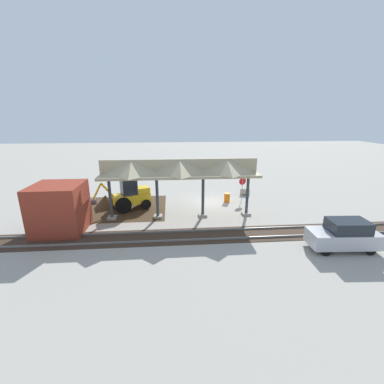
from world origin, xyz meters
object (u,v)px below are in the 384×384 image
(brick_utility_building, at_px, (60,208))
(distant_parked_car, at_px, (344,235))
(backhoe, at_px, (130,196))
(stop_sign, at_px, (242,184))
(concrete_pipe, at_px, (245,192))
(traffic_barrel, at_px, (227,198))

(brick_utility_building, xyz_separation_m, distant_parked_car, (-18.87, 4.37, -0.78))
(backhoe, xyz_separation_m, brick_utility_building, (4.37, 4.24, 0.50))
(stop_sign, xyz_separation_m, distant_parked_car, (-3.74, 10.20, -0.73))
(stop_sign, xyz_separation_m, backhoe, (10.76, 1.60, -0.45))
(concrete_pipe, distance_m, traffic_barrel, 3.23)
(backhoe, height_order, concrete_pipe, backhoe)
(stop_sign, relative_size, brick_utility_building, 0.68)
(brick_utility_building, bearing_deg, stop_sign, -158.92)
(stop_sign, distance_m, brick_utility_building, 16.22)
(backhoe, xyz_separation_m, distant_parked_car, (-14.50, 8.61, -0.28))
(backhoe, distance_m, distant_parked_car, 16.87)
(backhoe, relative_size, distant_parked_car, 1.22)
(traffic_barrel, bearing_deg, backhoe, 7.63)
(backhoe, height_order, traffic_barrel, backhoe)
(stop_sign, relative_size, backhoe, 0.45)
(stop_sign, distance_m, distant_parked_car, 10.89)
(brick_utility_building, height_order, distant_parked_car, brick_utility_building)
(brick_utility_building, relative_size, distant_parked_car, 0.82)
(stop_sign, distance_m, traffic_barrel, 2.06)
(backhoe, bearing_deg, concrete_pipe, -163.86)
(distant_parked_car, bearing_deg, brick_utility_building, -13.04)
(traffic_barrel, bearing_deg, brick_utility_building, 21.96)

